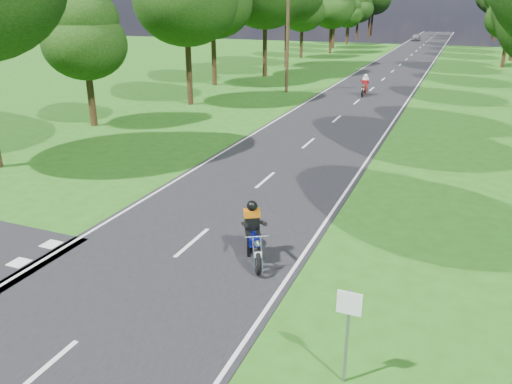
% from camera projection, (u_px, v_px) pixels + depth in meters
% --- Properties ---
extents(ground, '(160.00, 160.00, 0.00)m').
position_uv_depth(ground, '(155.00, 275.00, 13.14)').
color(ground, '#265313').
rests_on(ground, ground).
extents(main_road, '(7.00, 140.00, 0.02)m').
position_uv_depth(main_road, '(400.00, 65.00, 56.33)').
color(main_road, black).
rests_on(main_road, ground).
extents(road_markings, '(7.40, 140.00, 0.01)m').
position_uv_depth(road_markings, '(397.00, 67.00, 54.75)').
color(road_markings, silver).
rests_on(road_markings, main_road).
extents(telegraph_pole, '(1.20, 0.26, 8.00)m').
position_uv_depth(telegraph_pole, '(288.00, 39.00, 38.00)').
color(telegraph_pole, '#382616').
rests_on(telegraph_pole, ground).
extents(road_sign, '(0.45, 0.07, 2.00)m').
position_uv_depth(road_sign, '(348.00, 322.00, 8.97)').
color(road_sign, slate).
rests_on(road_sign, ground).
extents(rider_near_blue, '(1.59, 2.06, 1.67)m').
position_uv_depth(rider_near_blue, '(253.00, 232.00, 13.61)').
color(rider_near_blue, navy).
rests_on(rider_near_blue, main_road).
extents(rider_far_red, '(0.68, 1.92, 1.59)m').
position_uv_depth(rider_far_red, '(365.00, 85.00, 37.71)').
color(rider_far_red, '#B82A0E').
rests_on(rider_far_red, main_road).
extents(distant_car, '(1.55, 3.63, 1.22)m').
position_uv_depth(distant_car, '(416.00, 37.00, 90.15)').
color(distant_car, '#A8AAAF').
rests_on(distant_car, main_road).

